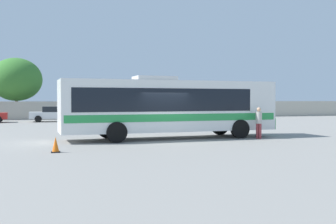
{
  "coord_description": "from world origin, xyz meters",
  "views": [
    {
      "loc": [
        -5.7,
        -19.97,
        2.12
      ],
      "look_at": [
        1.63,
        4.84,
        1.34
      ],
      "focal_mm": 42.78,
      "sensor_mm": 36.0,
      "label": 1
    }
  ],
  "objects_px": {
    "parked_car_second_white": "(54,114)",
    "traffic_cone_on_apron": "(56,145)",
    "attendant_by_bus_door": "(259,121)",
    "parked_car_rightmost_dark_blue": "(181,112)",
    "coach_bus_white_green": "(168,105)",
    "roadside_tree_midleft": "(16,79)",
    "parked_car_third_dark_blue": "(123,113)"
  },
  "relations": [
    {
      "from": "traffic_cone_on_apron",
      "to": "parked_car_second_white",
      "type": "bearing_deg",
      "value": 89.65
    },
    {
      "from": "attendant_by_bus_door",
      "to": "parked_car_rightmost_dark_blue",
      "type": "distance_m",
      "value": 22.02
    },
    {
      "from": "parked_car_third_dark_blue",
      "to": "roadside_tree_midleft",
      "type": "distance_m",
      "value": 13.82
    },
    {
      "from": "attendant_by_bus_door",
      "to": "roadside_tree_midleft",
      "type": "height_order",
      "value": "roadside_tree_midleft"
    },
    {
      "from": "attendant_by_bus_door",
      "to": "parked_car_third_dark_blue",
      "type": "xyz_separation_m",
      "value": [
        -3.78,
        21.06,
        -0.18
      ]
    },
    {
      "from": "coach_bus_white_green",
      "to": "parked_car_third_dark_blue",
      "type": "xyz_separation_m",
      "value": [
        0.97,
        19.56,
        -1.03
      ]
    },
    {
      "from": "parked_car_second_white",
      "to": "traffic_cone_on_apron",
      "type": "distance_m",
      "value": 23.88
    },
    {
      "from": "coach_bus_white_green",
      "to": "attendant_by_bus_door",
      "type": "relative_size",
      "value": 6.99
    },
    {
      "from": "coach_bus_white_green",
      "to": "parked_car_second_white",
      "type": "relative_size",
      "value": 2.71
    },
    {
      "from": "coach_bus_white_green",
      "to": "roadside_tree_midleft",
      "type": "xyz_separation_m",
      "value": [
        -9.85,
        27.35,
        2.62
      ]
    },
    {
      "from": "parked_car_third_dark_blue",
      "to": "coach_bus_white_green",
      "type": "bearing_deg",
      "value": -92.83
    },
    {
      "from": "attendant_by_bus_door",
      "to": "traffic_cone_on_apron",
      "type": "relative_size",
      "value": 2.68
    },
    {
      "from": "attendant_by_bus_door",
      "to": "parked_car_rightmost_dark_blue",
      "type": "relative_size",
      "value": 0.38
    },
    {
      "from": "traffic_cone_on_apron",
      "to": "attendant_by_bus_door",
      "type": "bearing_deg",
      "value": 14.67
    },
    {
      "from": "parked_car_second_white",
      "to": "roadside_tree_midleft",
      "type": "height_order",
      "value": "roadside_tree_midleft"
    },
    {
      "from": "parked_car_rightmost_dark_blue",
      "to": "roadside_tree_midleft",
      "type": "height_order",
      "value": "roadside_tree_midleft"
    },
    {
      "from": "attendant_by_bus_door",
      "to": "roadside_tree_midleft",
      "type": "xyz_separation_m",
      "value": [
        -14.6,
        28.84,
        3.47
      ]
    },
    {
      "from": "parked_car_second_white",
      "to": "roadside_tree_midleft",
      "type": "distance_m",
      "value": 9.48
    },
    {
      "from": "roadside_tree_midleft",
      "to": "parked_car_third_dark_blue",
      "type": "bearing_deg",
      "value": -35.75
    },
    {
      "from": "parked_car_third_dark_blue",
      "to": "parked_car_rightmost_dark_blue",
      "type": "xyz_separation_m",
      "value": [
        6.51,
        0.79,
        -0.01
      ]
    },
    {
      "from": "coach_bus_white_green",
      "to": "traffic_cone_on_apron",
      "type": "relative_size",
      "value": 18.72
    },
    {
      "from": "traffic_cone_on_apron",
      "to": "parked_car_rightmost_dark_blue",
      "type": "bearing_deg",
      "value": 61.36
    },
    {
      "from": "parked_car_second_white",
      "to": "coach_bus_white_green",
      "type": "bearing_deg",
      "value": -73.35
    },
    {
      "from": "attendant_by_bus_door",
      "to": "parked_car_second_white",
      "type": "relative_size",
      "value": 0.39
    },
    {
      "from": "coach_bus_white_green",
      "to": "parked_car_second_white",
      "type": "distance_m",
      "value": 20.44
    },
    {
      "from": "attendant_by_bus_door",
      "to": "traffic_cone_on_apron",
      "type": "xyz_separation_m",
      "value": [
        -10.74,
        -2.81,
        -0.66
      ]
    },
    {
      "from": "coach_bus_white_green",
      "to": "roadside_tree_midleft",
      "type": "relative_size",
      "value": 1.74
    },
    {
      "from": "parked_car_third_dark_blue",
      "to": "traffic_cone_on_apron",
      "type": "relative_size",
      "value": 6.9
    },
    {
      "from": "attendant_by_bus_door",
      "to": "traffic_cone_on_apron",
      "type": "height_order",
      "value": "attendant_by_bus_door"
    },
    {
      "from": "parked_car_second_white",
      "to": "parked_car_rightmost_dark_blue",
      "type": "xyz_separation_m",
      "value": [
        13.32,
        0.79,
        -0.01
      ]
    },
    {
      "from": "parked_car_rightmost_dark_blue",
      "to": "roadside_tree_midleft",
      "type": "xyz_separation_m",
      "value": [
        -17.32,
        7.0,
        3.66
      ]
    },
    {
      "from": "coach_bus_white_green",
      "to": "parked_car_third_dark_blue",
      "type": "bearing_deg",
      "value": 87.17
    }
  ]
}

